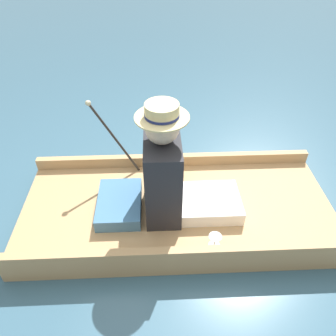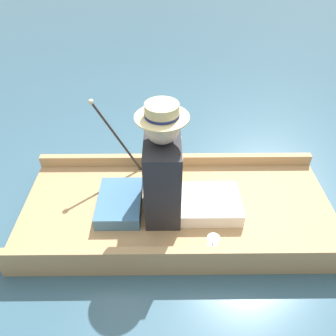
# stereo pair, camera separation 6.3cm
# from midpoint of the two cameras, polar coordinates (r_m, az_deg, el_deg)

# --- Properties ---
(ground_plane) EXTENTS (16.00, 16.00, 0.00)m
(ground_plane) POSITION_cam_midpoint_polar(r_m,az_deg,el_deg) (2.71, 0.91, -8.43)
(ground_plane) COLOR #385B70
(punt_boat) EXTENTS (1.08, 2.43, 0.24)m
(punt_boat) POSITION_cam_midpoint_polar(r_m,az_deg,el_deg) (2.65, 0.93, -7.27)
(punt_boat) COLOR tan
(punt_boat) RESTS_ON ground_plane
(seat_cushion) EXTENTS (0.47, 0.33, 0.10)m
(seat_cushion) POSITION_cam_midpoint_polar(r_m,az_deg,el_deg) (2.57, -9.13, -6.19)
(seat_cushion) COLOR teal
(seat_cushion) RESTS_ON punt_boat
(seated_person) EXTENTS (0.43, 0.77, 0.91)m
(seated_person) POSITION_cam_midpoint_polar(r_m,az_deg,el_deg) (2.33, -0.06, -1.28)
(seated_person) COLOR white
(seated_person) RESTS_ON punt_boat
(teddy_bear) EXTENTS (0.31, 0.18, 0.45)m
(teddy_bear) POSITION_cam_midpoint_polar(r_m,az_deg,el_deg) (2.75, -0.96, 2.36)
(teddy_bear) COLOR tan
(teddy_bear) RESTS_ON punt_boat
(wine_glass) EXTENTS (0.09, 0.09, 0.10)m
(wine_glass) POSITION_cam_midpoint_polar(r_m,az_deg,el_deg) (2.31, 7.39, -12.18)
(wine_glass) COLOR silver
(wine_glass) RESTS_ON punt_boat
(walking_cane) EXTENTS (0.04, 0.38, 0.70)m
(walking_cane) POSITION_cam_midpoint_polar(r_m,az_deg,el_deg) (2.71, -10.74, 6.21)
(walking_cane) COLOR #2D2823
(walking_cane) RESTS_ON punt_boat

